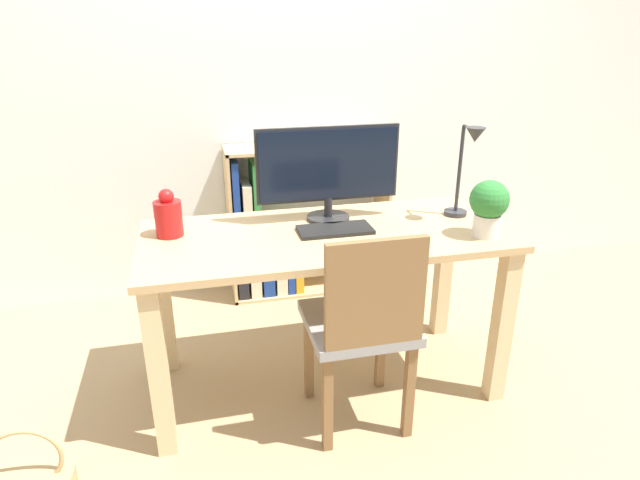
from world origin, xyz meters
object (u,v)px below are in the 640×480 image
potted_plant (489,205)px  chair (363,323)px  desk_lamp (467,163)px  monitor (328,168)px  bookshelf (280,236)px  keyboard (335,229)px  vase (168,216)px

potted_plant → chair: size_ratio=0.27×
chair → desk_lamp: bearing=22.4°
monitor → bookshelf: monitor is taller
chair → keyboard: bearing=86.3°
desk_lamp → monitor: bearing=166.9°
keyboard → vase: (-0.66, 0.11, 0.07)m
monitor → keyboard: (-0.01, -0.15, -0.22)m
vase → potted_plant: potted_plant is taller
monitor → vase: (-0.67, -0.04, -0.15)m
keyboard → chair: size_ratio=0.35×
vase → bookshelf: 1.11m
keyboard → potted_plant: potted_plant is taller
chair → vase: bearing=139.5°
keyboard → bookshelf: size_ratio=0.32×
vase → monitor: bearing=3.4°
potted_plant → vase: bearing=166.2°
vase → potted_plant: 1.27m
desk_lamp → vase: bearing=175.7°
bookshelf → monitor: bearing=-83.8°
monitor → vase: monitor is taller
desk_lamp → bookshelf: (-0.65, 0.92, -0.62)m
keyboard → desk_lamp: bearing=1.7°
monitor → potted_plant: (0.56, -0.34, -0.10)m
vase → chair: bearing=-31.8°
vase → desk_lamp: 1.25m
monitor → keyboard: size_ratio=2.02×
keyboard → potted_plant: bearing=-18.5°
vase → potted_plant: bearing=-13.8°
vase → chair: size_ratio=0.23×
vase → keyboard: bearing=-9.4°
vase → chair: (0.68, -0.42, -0.34)m
potted_plant → monitor: bearing=148.9°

